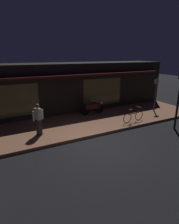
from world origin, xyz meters
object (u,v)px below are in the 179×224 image
Objects in this scene: motorcycle at (93,107)px; person_photographer at (38,119)px; bicycle_parked at (133,116)px; sign_post at (156,92)px.

person_photographer reaches higher than motorcycle.
motorcycle is 2.96m from bicycle_parked.
motorcycle reaches higher than bicycle_parked.
bicycle_parked is 0.69× the size of sign_post.
bicycle_parked is 3.48m from sign_post.
motorcycle is 4.53m from person_photographer.
person_photographer reaches higher than bicycle_parked.
person_photographer is (-4.14, -1.79, 0.38)m from motorcycle.
bicycle_parked is (1.51, -2.54, -0.14)m from motorcycle.
person_photographer is 8.77m from sign_post.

